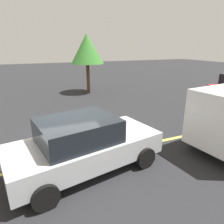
{
  "coord_description": "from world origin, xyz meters",
  "views": [
    {
      "loc": [
        -0.99,
        -5.73,
        3.51
      ],
      "look_at": [
        1.66,
        0.54,
        1.26
      ],
      "focal_mm": 32.19,
      "sensor_mm": 36.0,
      "label": 1
    }
  ],
  "objects": [
    {
      "name": "tree_left_verge",
      "position": [
        3.34,
        9.28,
        3.29
      ],
      "size": [
        2.44,
        2.44,
        4.39
      ],
      "color": "#513823",
      "rests_on": "ground_plane"
    },
    {
      "name": "car_silver_crossing",
      "position": [
        0.28,
        -0.61,
        0.81
      ],
      "size": [
        4.66,
        2.75,
        1.61
      ],
      "color": "#B7BABF",
      "rests_on": "ground_plane"
    },
    {
      "name": "lane_marking_centre",
      "position": [
        3.0,
        0.0,
        0.01
      ],
      "size": [
        28.0,
        0.16,
        0.01
      ],
      "primitive_type": "cube",
      "color": "#E0D14C"
    },
    {
      "name": "ground_plane",
      "position": [
        0.0,
        0.0,
        0.0
      ],
      "size": [
        80.0,
        80.0,
        0.0
      ],
      "primitive_type": "plane",
      "color": "#262628"
    }
  ]
}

